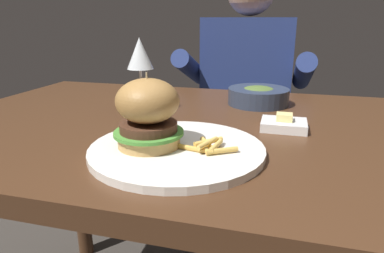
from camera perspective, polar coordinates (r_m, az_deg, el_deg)
dining_table at (r=0.83m, az=4.79°, el=-5.38°), size 1.41×0.82×0.74m
main_plate at (r=0.62m, az=-2.50°, el=-3.90°), size 0.32×0.32×0.01m
burger_sandwich at (r=0.61m, az=-7.34°, el=2.25°), size 0.13×0.13×0.13m
fries_pile at (r=0.60m, az=2.66°, el=-3.18°), size 0.12×0.07×0.02m
wine_glass at (r=0.89m, az=-8.68°, el=11.36°), size 0.07×0.07×0.19m
butter_dish at (r=0.78m, az=15.04°, el=0.30°), size 0.10×0.08×0.04m
soup_bowl at (r=1.00m, az=10.98°, el=5.09°), size 0.17×0.17×0.05m
diner_person at (r=1.50m, az=8.79°, el=1.41°), size 0.51×0.36×1.18m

